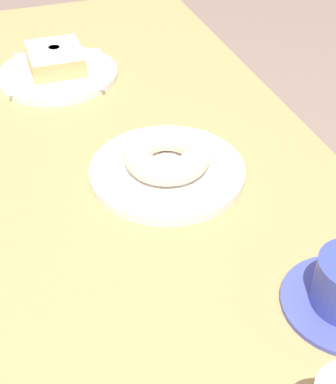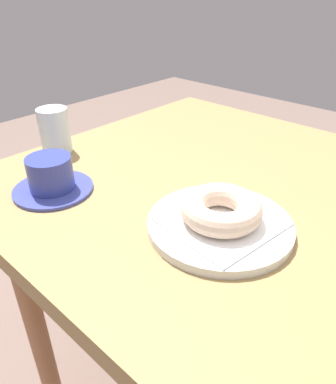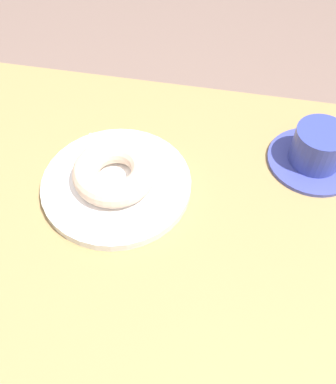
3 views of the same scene
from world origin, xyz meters
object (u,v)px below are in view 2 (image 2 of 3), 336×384
(donut_sugar_ring, at_px, (221,209))
(water_glass, at_px, (55,131))
(plate_sugar_ring, at_px, (220,225))
(coffee_cup, at_px, (51,177))

(donut_sugar_ring, relative_size, water_glass, 1.26)
(plate_sugar_ring, height_order, donut_sugar_ring, donut_sugar_ring)
(water_glass, bearing_deg, donut_sugar_ring, -179.25)
(donut_sugar_ring, height_order, water_glass, water_glass)
(plate_sugar_ring, relative_size, donut_sugar_ring, 1.81)
(plate_sugar_ring, xyz_separation_m, donut_sugar_ring, (0.00, 0.00, 0.03))
(coffee_cup, bearing_deg, donut_sugar_ring, -159.49)
(water_glass, relative_size, coffee_cup, 0.68)
(donut_sugar_ring, distance_m, water_glass, 0.45)
(water_glass, height_order, coffee_cup, water_glass)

